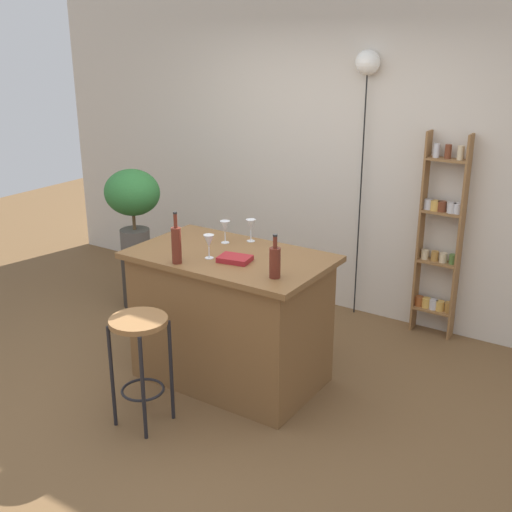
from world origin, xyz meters
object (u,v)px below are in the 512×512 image
at_px(potted_plant, 133,200).
at_px(cookbook, 235,259).
at_px(bottle_sauce_amber, 176,244).
at_px(spice_shelf, 440,240).
at_px(plant_stool, 138,280).
at_px(bottle_soda_blue, 275,262).
at_px(wine_glass_right, 225,227).
at_px(pendant_globe_light, 368,68).
at_px(bar_stool, 140,345).
at_px(wine_glass_center, 209,242).
at_px(wine_glass_left, 251,226).

distance_m(potted_plant, cookbook, 1.73).
height_order(bottle_sauce_amber, cookbook, bottle_sauce_amber).
relative_size(spice_shelf, plant_stool, 3.46).
bearing_deg(bottle_soda_blue, bottle_sauce_amber, -169.29).
bearing_deg(cookbook, potted_plant, 146.06).
bearing_deg(spice_shelf, wine_glass_right, -130.81).
xyz_separation_m(potted_plant, cookbook, (1.58, -0.70, -0.02)).
distance_m(potted_plant, pendant_globe_light, 2.27).
bearing_deg(bar_stool, wine_glass_center, 82.86).
bearing_deg(spice_shelf, bottle_sauce_amber, -122.28).
height_order(wine_glass_center, pendant_globe_light, pendant_globe_light).
bearing_deg(bar_stool, spice_shelf, 63.75).
height_order(wine_glass_left, wine_glass_center, same).
bearing_deg(spice_shelf, plant_stool, -159.64).
relative_size(bottle_soda_blue, pendant_globe_light, 0.12).
bearing_deg(bottle_soda_blue, wine_glass_right, 149.43).
bearing_deg(spice_shelf, bar_stool, -116.25).
relative_size(bar_stool, bottle_soda_blue, 2.62).
bearing_deg(plant_stool, wine_glass_right, -17.97).
distance_m(bar_stool, plant_stool, 1.93).
bearing_deg(potted_plant, cookbook, -24.01).
relative_size(bottle_sauce_amber, wine_glass_center, 2.12).
relative_size(bottle_soda_blue, wine_glass_right, 1.71).
bearing_deg(bottle_sauce_amber, pendant_globe_light, 76.39).
distance_m(spice_shelf, cookbook, 1.84).
bearing_deg(pendant_globe_light, wine_glass_right, -107.81).
relative_size(bar_stool, potted_plant, 0.93).
distance_m(plant_stool, potted_plant, 0.75).
bearing_deg(wine_glass_left, bottle_sauce_amber, -103.18).
relative_size(wine_glass_left, wine_glass_right, 1.00).
xyz_separation_m(bar_stool, wine_glass_center, (0.08, 0.63, 0.52)).
bearing_deg(wine_glass_center, potted_plant, 151.96).
relative_size(wine_glass_center, pendant_globe_light, 0.07).
relative_size(bottle_soda_blue, wine_glass_left, 1.71).
bearing_deg(bottle_soda_blue, wine_glass_center, 173.54).
bearing_deg(bar_stool, cookbook, 68.82).
bearing_deg(wine_glass_right, pendant_globe_light, 72.19).
distance_m(spice_shelf, potted_plant, 2.62).
distance_m(spice_shelf, plant_stool, 2.68).
bearing_deg(wine_glass_left, wine_glass_center, -94.02).
height_order(bar_stool, bottle_sauce_amber, bottle_sauce_amber).
height_order(bar_stool, wine_glass_left, wine_glass_left).
bearing_deg(wine_glass_right, plant_stool, 162.03).
bearing_deg(bar_stool, wine_glass_left, 84.17).
xyz_separation_m(wine_glass_left, wine_glass_right, (-0.13, -0.13, 0.00)).
bearing_deg(plant_stool, spice_shelf, 20.36).
height_order(bar_stool, pendant_globe_light, pendant_globe_light).
distance_m(plant_stool, bottle_soda_blue, 2.27).
height_order(spice_shelf, wine_glass_center, spice_shelf).
bearing_deg(spice_shelf, cookbook, -118.23).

